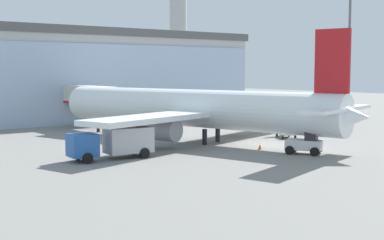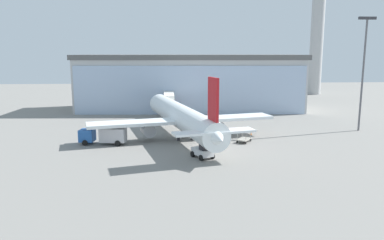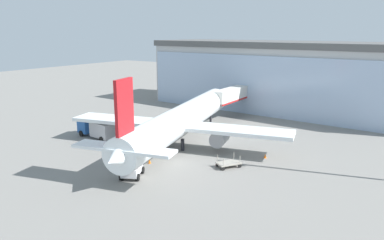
% 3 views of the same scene
% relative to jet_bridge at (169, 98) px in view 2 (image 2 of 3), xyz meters
% --- Properties ---
extents(ground, '(240.00, 240.00, 0.00)m').
position_rel_jet_bridge_xyz_m(ground, '(5.37, -27.51, -4.20)').
color(ground, gray).
extents(terminal_building, '(56.98, 19.14, 13.81)m').
position_rel_jet_bridge_xyz_m(terminal_building, '(5.36, 10.99, 2.71)').
color(terminal_building, '#B3B3B3').
rests_on(terminal_building, ground).
extents(jet_bridge, '(2.36, 13.53, 5.57)m').
position_rel_jet_bridge_xyz_m(jet_bridge, '(0.00, 0.00, 0.00)').
color(jet_bridge, silver).
rests_on(jet_bridge, ground).
extents(control_tower, '(8.93, 8.93, 40.95)m').
position_rel_jet_bridge_xyz_m(control_tower, '(50.67, 43.77, 20.75)').
color(control_tower, '#B0B0B0').
rests_on(control_tower, ground).
extents(apron_light_mast, '(3.20, 0.40, 20.64)m').
position_rel_jet_bridge_xyz_m(apron_light_mast, '(35.34, -17.15, 7.91)').
color(apron_light_mast, '#59595E').
rests_on(apron_light_mast, ground).
extents(airplane, '(31.58, 37.74, 11.26)m').
position_rel_jet_bridge_xyz_m(airplane, '(2.12, -20.87, -0.66)').
color(airplane, white).
rests_on(airplane, ground).
extents(catering_truck, '(7.53, 3.29, 2.65)m').
position_rel_jet_bridge_xyz_m(catering_truck, '(-10.27, -24.85, -2.73)').
color(catering_truck, '#2659A5').
rests_on(catering_truck, ground).
extents(baggage_cart, '(2.85, 3.22, 1.50)m').
position_rel_jet_bridge_xyz_m(baggage_cart, '(12.09, -24.96, -3.70)').
color(baggage_cart, '#9E998C').
rests_on(baggage_cart, ground).
extents(pushback_tug, '(3.31, 3.69, 2.30)m').
position_rel_jet_bridge_xyz_m(pushback_tug, '(4.58, -33.66, -3.22)').
color(pushback_tug, silver).
rests_on(pushback_tug, ground).
extents(safety_cone_nose, '(0.36, 0.36, 0.55)m').
position_rel_jet_bridge_xyz_m(safety_cone_nose, '(3.36, -29.16, -3.92)').
color(safety_cone_nose, orange).
rests_on(safety_cone_nose, ground).
extents(safety_cone_wingtip, '(0.36, 0.36, 0.55)m').
position_rel_jet_bridge_xyz_m(safety_cone_wingtip, '(14.45, -19.49, -3.92)').
color(safety_cone_wingtip, orange).
rests_on(safety_cone_wingtip, ground).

